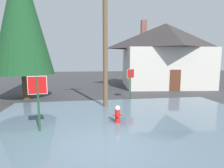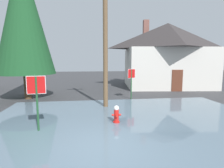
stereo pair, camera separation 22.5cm
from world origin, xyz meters
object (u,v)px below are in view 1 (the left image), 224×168
at_px(stop_sign_far, 131,78).
at_px(fire_hydrant, 117,115).
at_px(utility_pole, 105,40).
at_px(house, 165,54).
at_px(pine_tree_tall_left, 21,14).
at_px(stop_sign_near, 38,93).

bearing_deg(stop_sign_far, fire_hydrant, -110.42).
height_order(utility_pole, house, utility_pole).
xyz_separation_m(fire_hydrant, stop_sign_far, (1.87, 5.02, 1.17)).
height_order(house, pine_tree_tall_left, pine_tree_tall_left).
distance_m(fire_hydrant, pine_tree_tall_left, 10.17).
height_order(fire_hydrant, house, house).
relative_size(fire_hydrant, stop_sign_far, 0.38).
distance_m(fire_hydrant, stop_sign_far, 5.48).
height_order(fire_hydrant, stop_sign_far, stop_sign_far).
xyz_separation_m(stop_sign_near, pine_tree_tall_left, (-2.50, 6.69, 4.47)).
bearing_deg(pine_tree_tall_left, fire_hydrant, -46.74).
relative_size(utility_pole, pine_tree_tall_left, 0.75).
bearing_deg(house, pine_tree_tall_left, -159.76).
bearing_deg(stop_sign_near, stop_sign_far, 47.25).
distance_m(stop_sign_near, utility_pole, 5.27).
relative_size(stop_sign_near, stop_sign_far, 1.02).
bearing_deg(house, utility_pole, -132.85).
bearing_deg(pine_tree_tall_left, stop_sign_far, -8.36).
bearing_deg(stop_sign_near, house, 47.71).
xyz_separation_m(utility_pole, stop_sign_far, (2.09, 2.05, -2.49)).
distance_m(utility_pole, stop_sign_far, 3.84).
relative_size(fire_hydrant, pine_tree_tall_left, 0.08).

